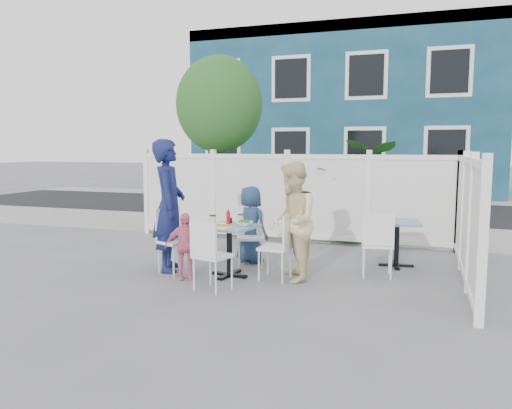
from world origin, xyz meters
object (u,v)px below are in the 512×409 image
(chair_back, at_px, (250,231))
(boy, at_px, (251,224))
(chair_left, at_px, (172,235))
(chair_near, at_px, (209,250))
(toddler, at_px, (185,246))
(spare_table, at_px, (397,231))
(woman, at_px, (292,222))
(chair_right, at_px, (281,242))
(utility_cabinet, at_px, (201,196))
(man, at_px, (169,205))
(main_table, at_px, (229,237))

(chair_back, bearing_deg, boy, -90.88)
(chair_left, bearing_deg, boy, 159.98)
(chair_near, relative_size, boy, 0.75)
(boy, height_order, toddler, boy)
(spare_table, relative_size, chair_near, 0.82)
(toddler, bearing_deg, chair_left, 105.94)
(spare_table, xyz_separation_m, chair_back, (-2.05, -0.57, -0.02))
(woman, bearing_deg, chair_right, -98.10)
(chair_back, xyz_separation_m, toddler, (-0.55, -1.04, -0.06))
(utility_cabinet, bearing_deg, chair_right, -62.79)
(chair_right, distance_m, man, 1.68)
(spare_table, distance_m, toddler, 3.06)
(chair_right, bearing_deg, chair_near, 141.91)
(chair_back, bearing_deg, woman, 121.76)
(chair_back, bearing_deg, man, 15.73)
(woman, height_order, boy, woman)
(utility_cabinet, distance_m, chair_right, 5.19)
(chair_near, xyz_separation_m, man, (-0.95, 0.78, 0.42))
(chair_right, distance_m, woman, 0.31)
(chair_near, distance_m, boy, 1.60)
(chair_back, relative_size, chair_near, 0.99)
(utility_cabinet, bearing_deg, main_table, -69.74)
(man, distance_m, woman, 1.78)
(chair_left, bearing_deg, man, -103.30)
(toddler, bearing_deg, woman, -16.53)
(utility_cabinet, relative_size, chair_back, 1.44)
(spare_table, height_order, toddler, toddler)
(man, height_order, boy, man)
(chair_left, distance_m, chair_near, 1.14)
(main_table, height_order, chair_near, chair_near)
(utility_cabinet, relative_size, boy, 1.07)
(chair_back, relative_size, toddler, 0.97)
(chair_right, height_order, toddler, toddler)
(chair_near, relative_size, woman, 0.55)
(main_table, xyz_separation_m, toddler, (-0.51, -0.31, -0.10))
(chair_left, distance_m, woman, 1.72)
(boy, bearing_deg, chair_near, 113.86)
(boy, xyz_separation_m, toddler, (-0.51, -1.18, -0.14))
(spare_table, xyz_separation_m, chair_left, (-2.95, -1.30, -0.00))
(chair_right, bearing_deg, toddler, 109.45)
(utility_cabinet, height_order, toddler, utility_cabinet)
(utility_cabinet, xyz_separation_m, main_table, (2.38, -4.21, -0.08))
(man, relative_size, toddler, 2.09)
(main_table, height_order, spare_table, main_table)
(utility_cabinet, xyz_separation_m, boy, (2.38, -3.34, -0.04))
(spare_table, height_order, chair_right, chair_right)
(spare_table, relative_size, boy, 0.61)
(chair_near, height_order, toddler, toddler)
(chair_back, relative_size, woman, 0.55)
(chair_back, bearing_deg, utility_cabinet, -74.17)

